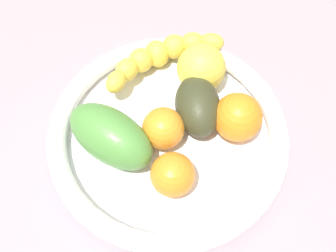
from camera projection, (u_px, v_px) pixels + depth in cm
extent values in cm
cube|color=gray|center=(168.00, 146.00, 56.76)|extent=(120.00, 120.00, 3.00)
cylinder|color=white|center=(168.00, 139.00, 54.71)|extent=(31.41, 31.41, 1.71)
torus|color=white|center=(168.00, 132.00, 52.80)|extent=(33.27, 33.27, 2.66)
ellipsoid|color=yellow|center=(212.00, 42.00, 57.91)|extent=(4.42, 4.58, 2.71)
ellipsoid|color=yellow|center=(193.00, 43.00, 58.44)|extent=(4.46, 4.70, 3.20)
ellipsoid|color=yellow|center=(174.00, 47.00, 58.65)|extent=(4.37, 4.37, 3.69)
ellipsoid|color=yellow|center=(157.00, 54.00, 58.55)|extent=(4.26, 3.79, 4.17)
ellipsoid|color=yellow|center=(141.00, 60.00, 57.37)|extent=(4.50, 4.50, 3.69)
ellipsoid|color=yellow|center=(127.00, 70.00, 55.94)|extent=(4.55, 4.76, 3.20)
ellipsoid|color=yellow|center=(116.00, 82.00, 54.33)|extent=(4.47, 4.57, 2.71)
sphere|color=orange|center=(238.00, 117.00, 51.59)|extent=(6.73, 6.73, 6.73)
sphere|color=orange|center=(163.00, 129.00, 51.25)|extent=(5.80, 5.80, 5.80)
sphere|color=orange|center=(173.00, 175.00, 48.05)|extent=(5.80, 5.80, 5.80)
ellipsoid|color=#4D8B3C|center=(110.00, 136.00, 50.05)|extent=(14.53, 12.20, 7.18)
sphere|color=#DDCD45|center=(201.00, 68.00, 55.34)|extent=(7.17, 7.17, 7.17)
ellipsoid|color=#343720|center=(198.00, 106.00, 52.72)|extent=(10.88, 8.98, 6.27)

